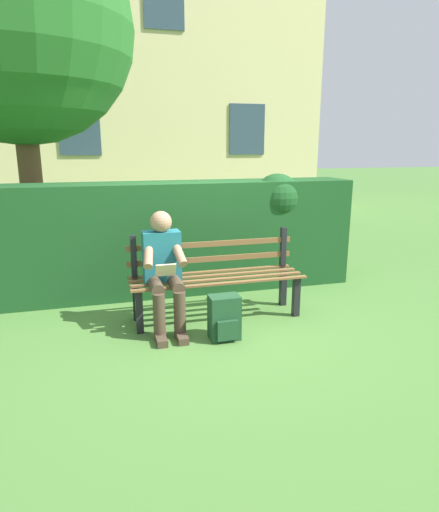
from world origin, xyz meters
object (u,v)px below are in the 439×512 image
object	(u,v)px
park_bench	(215,276)
tree	(5,31)
person_seated	(164,268)
backpack	(224,318)

from	to	relation	value
park_bench	tree	xyz separation A→B (m)	(2.18, -2.23, 2.81)
tree	park_bench	bearing A→B (deg)	134.43
person_seated	backpack	size ratio (longest dim) A/B	2.74
tree	person_seated	bearing A→B (deg)	123.70
park_bench	person_seated	size ratio (longest dim) A/B	1.56
park_bench	tree	bearing A→B (deg)	-45.57
park_bench	person_seated	world-z (taller)	person_seated
person_seated	tree	xyz separation A→B (m)	(1.60, -2.40, 2.62)
park_bench	person_seated	distance (m)	0.64
tree	backpack	xyz separation A→B (m)	(-2.11, 2.83, -3.05)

